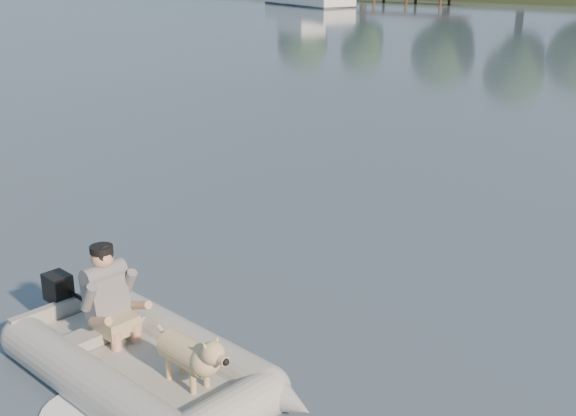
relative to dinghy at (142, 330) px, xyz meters
The scene contains 5 objects.
water 1.04m from the dinghy, 126.89° to the left, with size 160.00×160.00×0.00m, color slate.
dinghy is the anchor object (origin of this frame).
man 0.68m from the dinghy, 167.20° to the left, with size 0.68×0.58×1.00m, color slate, non-canonical shape.
dog 0.61m from the dinghy, ahead, with size 0.87×0.31×0.58m, color tan, non-canonical shape.
outboard_motor 1.57m from the dinghy, behind, with size 0.39×0.27×0.73m, color black, non-canonical shape.
Camera 1 is at (5.13, -4.89, 3.92)m, focal length 45.00 mm.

